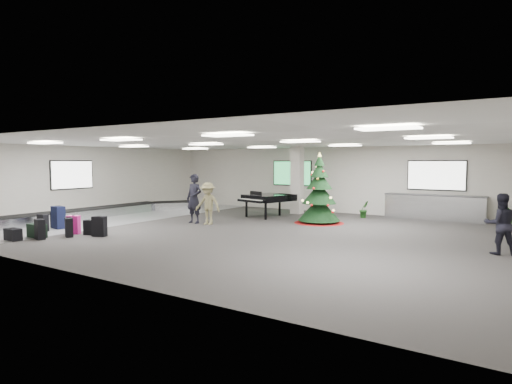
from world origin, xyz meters
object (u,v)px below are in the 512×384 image
Objects in this scene: baggage_carousel at (106,212)px; potted_plant_left at (364,209)px; service_counter at (434,207)px; traveler_b at (208,204)px; pink_suitcase at (74,225)px; christmas_tree at (319,199)px; traveler_bench at (500,224)px; potted_plant_right at (507,216)px; traveler_a at (194,199)px; grand_piano at (267,198)px.

baggage_carousel is 12.58× the size of potted_plant_left.
traveler_b is (-7.27, -6.24, 0.29)m from service_counter.
service_counter reaches higher than pink_suitcase.
christmas_tree is at bearing 30.34° from traveler_b.
pink_suitcase is 0.39× the size of traveler_b.
service_counter is 2.43× the size of traveler_b.
potted_plant_right is (-0.09, 6.08, -0.44)m from traveler_bench.
pink_suitcase is at bearing -140.40° from potted_plant_right.
traveler_bench is at bearing -8.15° from traveler_b.
pink_suitcase is at bearing -132.82° from service_counter.
potted_plant_right is at bearing 30.37° from traveler_a.
christmas_tree is 3.82× the size of potted_plant_right.
traveler_a reaches higher than traveler_b.
potted_plant_right is at bearing -4.45° from service_counter.
grand_piano is (-6.52, -2.98, 0.30)m from service_counter.
traveler_bench is (15.63, 0.44, 0.61)m from baggage_carousel.
christmas_tree reaches higher than potted_plant_left.
traveler_a is (-4.23, -2.77, 0.01)m from christmas_tree.
service_counter is 5.25× the size of potted_plant_left.
traveler_b reaches higher than potted_plant_left.
traveler_a is at bearing -20.84° from traveler_bench.
potted_plant_left reaches higher than pink_suitcase.
potted_plant_right is (6.45, 3.26, -0.61)m from christmas_tree.
baggage_carousel is at bearing -150.09° from potted_plant_left.
potted_plant_right is at bearing -109.72° from traveler_bench.
potted_plant_left is (3.78, 2.07, -0.46)m from grand_piano.
traveler_b reaches higher than service_counter.
grand_piano is at bearing -155.39° from service_counter.
potted_plant_right is at bearing 7.42° from potted_plant_left.
traveler_b is 10.06m from traveler_bench.
grand_piano is (3.20, 7.51, 0.53)m from pink_suitcase.
traveler_b is at bearing -87.70° from grand_piano.
traveler_a reaches higher than potted_plant_right.
grand_piano is at bearing 66.77° from traveler_a.
potted_plant_right is (5.44, 0.71, -0.01)m from potted_plant_left.
baggage_carousel is 7.38m from grand_piano.
grand_piano is 1.46× the size of traveler_b.
christmas_tree is at bearing -111.62° from potted_plant_left.
traveler_a is 12.28m from potted_plant_right.
grand_piano is 4.33m from potted_plant_left.
traveler_bench is 6.10m from potted_plant_right.
traveler_b is 2.16× the size of potted_plant_left.
potted_plant_right is (12.43, 10.28, 0.06)m from pink_suitcase.
traveler_a is at bearing -150.56° from potted_plant_right.
grand_piano is 9.64m from potted_plant_right.
baggage_carousel is at bearing -173.27° from traveler_a.
pink_suitcase is at bearing -111.38° from traveler_a.
traveler_b is 2.21× the size of potted_plant_right.
christmas_tree is 1.76× the size of traveler_bench.
potted_plant_right is at bearing 23.31° from traveler_b.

